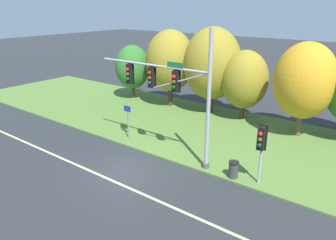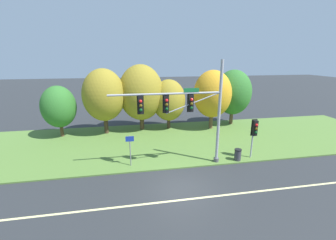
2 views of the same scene
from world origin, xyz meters
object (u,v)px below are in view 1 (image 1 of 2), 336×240
at_px(pedestrian_signal_near_kerb, 261,142).
at_px(tree_tall_centre, 305,81).
at_px(tree_left_of_mast, 170,61).
at_px(tree_mid_verge, 245,80).
at_px(trash_bin, 233,169).
at_px(tree_behind_signpost, 212,64).
at_px(route_sign_post, 128,118).
at_px(tree_nearest_road, 133,67).
at_px(traffic_signal_mast, 172,87).

relative_size(pedestrian_signal_near_kerb, tree_tall_centre, 0.49).
bearing_deg(tree_left_of_mast, pedestrian_signal_near_kerb, -35.17).
xyz_separation_m(tree_mid_verge, trash_bin, (3.85, -9.21, -2.76)).
height_order(tree_left_of_mast, tree_behind_signpost, tree_behind_signpost).
relative_size(tree_mid_verge, trash_bin, 5.98).
bearing_deg(tree_left_of_mast, tree_mid_verge, 4.63).
bearing_deg(route_sign_post, tree_mid_verge, 62.37).
xyz_separation_m(tree_nearest_road, tree_mid_verge, (11.34, 0.75, 0.13)).
relative_size(traffic_signal_mast, tree_left_of_mast, 1.19).
bearing_deg(traffic_signal_mast, tree_behind_signpost, 106.30).
bearing_deg(tree_mid_verge, tree_nearest_road, -176.21).
bearing_deg(pedestrian_signal_near_kerb, trash_bin, -173.79).
bearing_deg(tree_left_of_mast, trash_bin, -38.79).
bearing_deg(tree_mid_verge, tree_left_of_mast, -175.37).
height_order(traffic_signal_mast, pedestrian_signal_near_kerb, traffic_signal_mast).
relative_size(tree_behind_signpost, tree_tall_centre, 1.09).
relative_size(traffic_signal_mast, tree_mid_verge, 1.46).
height_order(pedestrian_signal_near_kerb, tree_nearest_road, tree_nearest_road).
xyz_separation_m(pedestrian_signal_near_kerb, trash_bin, (-1.31, -0.14, -1.89)).
height_order(pedestrian_signal_near_kerb, tree_tall_centre, tree_tall_centre).
xyz_separation_m(tree_tall_centre, trash_bin, (-0.90, -8.31, -3.48)).
bearing_deg(traffic_signal_mast, tree_left_of_mast, 127.52).
relative_size(tree_nearest_road, trash_bin, 5.61).
bearing_deg(tree_mid_verge, tree_tall_centre, -10.81).
distance_m(pedestrian_signal_near_kerb, tree_nearest_road, 18.50).
height_order(tree_tall_centre, trash_bin, tree_tall_centre).
distance_m(traffic_signal_mast, route_sign_post, 5.10).
bearing_deg(pedestrian_signal_near_kerb, tree_tall_centre, 92.92).
bearing_deg(trash_bin, tree_left_of_mast, 141.21).
bearing_deg(tree_tall_centre, trash_bin, -96.15).
distance_m(traffic_signal_mast, tree_behind_signpost, 9.69).
xyz_separation_m(traffic_signal_mast, tree_tall_centre, (5.07, 8.23, -0.43)).
height_order(traffic_signal_mast, route_sign_post, traffic_signal_mast).
xyz_separation_m(pedestrian_signal_near_kerb, tree_left_of_mast, (-12.08, 8.51, 1.75)).
bearing_deg(route_sign_post, pedestrian_signal_near_kerb, -2.72).
relative_size(route_sign_post, tree_left_of_mast, 0.35).
bearing_deg(pedestrian_signal_near_kerb, tree_left_of_mast, 144.83).
bearing_deg(pedestrian_signal_near_kerb, tree_behind_signpost, 131.66).
height_order(traffic_signal_mast, tree_behind_signpost, traffic_signal_mast).
xyz_separation_m(tree_left_of_mast, tree_mid_verge, (6.92, 0.56, -0.88)).
distance_m(traffic_signal_mast, pedestrian_signal_near_kerb, 5.85).
height_order(route_sign_post, tree_mid_verge, tree_mid_verge).
distance_m(tree_nearest_road, tree_left_of_mast, 4.55).
xyz_separation_m(traffic_signal_mast, tree_mid_verge, (0.33, 9.14, -1.14)).
bearing_deg(route_sign_post, tree_left_of_mast, 106.66).
distance_m(tree_nearest_road, tree_mid_verge, 11.37).
bearing_deg(pedestrian_signal_near_kerb, tree_mid_verge, 119.65).
bearing_deg(traffic_signal_mast, tree_tall_centre, 58.35).
bearing_deg(trash_bin, tree_mid_verge, 112.69).
distance_m(tree_nearest_road, tree_tall_centre, 16.11).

